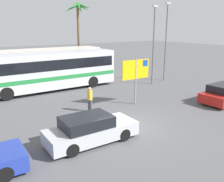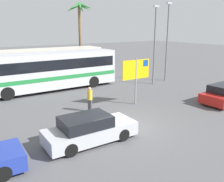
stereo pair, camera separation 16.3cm
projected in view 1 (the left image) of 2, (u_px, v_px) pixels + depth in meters
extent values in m
plane|color=#565659|center=(125.00, 126.00, 13.26)|extent=(120.00, 120.00, 0.00)
cube|color=silver|center=(48.00, 70.00, 20.36)|extent=(11.65, 2.60, 2.90)
cube|color=black|center=(47.00, 64.00, 20.22)|extent=(11.18, 2.62, 0.84)
cube|color=#23843D|center=(48.00, 76.00, 20.49)|extent=(11.53, 2.62, 0.32)
cylinder|color=black|center=(81.00, 77.00, 23.58)|extent=(1.00, 0.28, 1.00)
cylinder|color=black|center=(93.00, 82.00, 21.70)|extent=(1.00, 0.28, 1.00)
cylinder|color=black|center=(0.00, 87.00, 19.65)|extent=(1.00, 0.28, 1.00)
cylinder|color=black|center=(7.00, 94.00, 17.78)|extent=(1.00, 0.28, 1.00)
cube|color=silver|center=(42.00, 64.00, 23.53)|extent=(11.65, 2.60, 2.90)
cube|color=black|center=(41.00, 59.00, 23.39)|extent=(11.18, 2.62, 0.84)
cube|color=#1E70B7|center=(42.00, 69.00, 23.66)|extent=(11.53, 2.62, 0.32)
cylinder|color=black|center=(71.00, 71.00, 26.74)|extent=(1.00, 0.28, 1.00)
cylinder|color=black|center=(81.00, 75.00, 24.87)|extent=(1.00, 0.28, 1.00)
cylinder|color=black|center=(0.00, 79.00, 22.81)|extent=(1.00, 0.28, 1.00)
cylinder|color=black|center=(6.00, 84.00, 20.94)|extent=(1.00, 0.28, 1.00)
cylinder|color=gray|center=(135.00, 82.00, 16.68)|extent=(0.11, 0.11, 3.20)
cube|color=yellow|center=(136.00, 69.00, 16.46)|extent=(2.20, 0.11, 1.30)
cube|color=#1447A8|center=(145.00, 63.00, 16.79)|extent=(0.44, 0.08, 0.44)
cube|color=#B7BABF|center=(92.00, 132.00, 11.36)|extent=(4.35, 1.70, 0.64)
cube|color=black|center=(87.00, 122.00, 11.07)|extent=(2.27, 1.54, 0.52)
cylinder|color=black|center=(107.00, 125.00, 12.73)|extent=(0.60, 0.17, 0.60)
cylinder|color=black|center=(125.00, 135.00, 11.52)|extent=(0.60, 0.17, 0.60)
cylinder|color=black|center=(59.00, 137.00, 11.29)|extent=(0.60, 0.17, 0.60)
cylinder|color=black|center=(72.00, 150.00, 10.08)|extent=(0.60, 0.17, 0.60)
cylinder|color=black|center=(205.00, 99.00, 17.33)|extent=(0.61, 0.18, 0.60)
cylinder|color=black|center=(5.00, 174.00, 8.44)|extent=(0.61, 0.18, 0.60)
cylinder|color=#4C4C51|center=(89.00, 105.00, 15.53)|extent=(0.13, 0.13, 0.78)
cylinder|color=#4C4C51|center=(91.00, 106.00, 15.44)|extent=(0.13, 0.13, 0.78)
cylinder|color=gold|center=(90.00, 95.00, 15.31)|extent=(0.32, 0.32, 0.62)
sphere|color=tan|center=(90.00, 89.00, 15.20)|extent=(0.21, 0.21, 0.21)
cylinder|color=slate|center=(166.00, 44.00, 23.67)|extent=(0.14, 0.14, 7.25)
cube|color=#B2B2B7|center=(168.00, 3.00, 22.72)|extent=(0.56, 0.20, 0.16)
cylinder|color=slate|center=(153.00, 47.00, 22.30)|extent=(0.14, 0.14, 6.87)
cube|color=#B2B2B7|center=(155.00, 6.00, 21.40)|extent=(0.56, 0.20, 0.16)
cylinder|color=brown|center=(79.00, 40.00, 28.35)|extent=(0.32, 0.32, 7.48)
cone|color=#2D7533|center=(83.00, 7.00, 27.96)|extent=(1.79, 0.75, 0.99)
cone|color=#2D7533|center=(80.00, 8.00, 28.15)|extent=(1.52, 1.51, 1.18)
cone|color=#2D7533|center=(73.00, 7.00, 27.91)|extent=(0.89, 1.80, 0.96)
cone|color=#2D7533|center=(71.00, 8.00, 27.21)|extent=(1.74, 0.84, 1.23)
cone|color=#2D7533|center=(74.00, 6.00, 26.70)|extent=(1.72, 1.29, 0.95)
cone|color=#2D7533|center=(79.00, 7.00, 26.73)|extent=(0.93, 1.77, 1.14)
cone|color=#2D7533|center=(84.00, 6.00, 27.09)|extent=(1.30, 1.72, 0.92)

